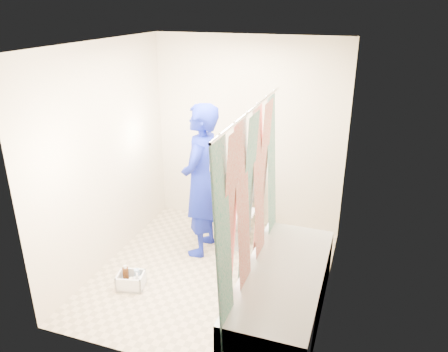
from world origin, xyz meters
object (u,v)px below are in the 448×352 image
(bathtub, at_px, (282,292))
(cleaning_caddy, at_px, (132,281))
(toilet, at_px, (238,211))
(plumber, at_px, (201,181))

(bathtub, distance_m, cleaning_caddy, 1.56)
(bathtub, relative_size, toilet, 2.30)
(toilet, distance_m, cleaning_caddy, 1.53)
(cleaning_caddy, bearing_deg, bathtub, -10.91)
(plumber, bearing_deg, bathtub, 50.23)
(plumber, xyz_separation_m, cleaning_caddy, (-0.41, -0.93, -0.80))
(toilet, bearing_deg, bathtub, -58.55)
(bathtub, relative_size, cleaning_caddy, 5.65)
(bathtub, relative_size, plumber, 0.99)
(plumber, distance_m, cleaning_caddy, 1.29)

